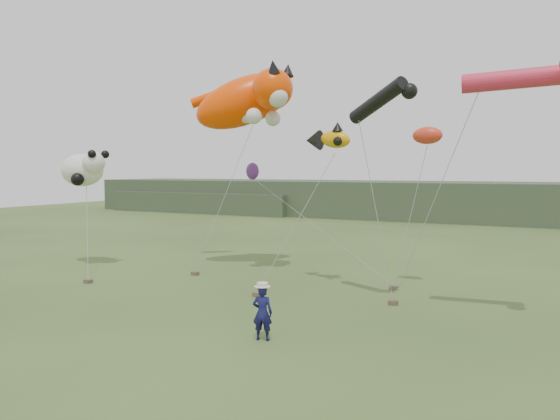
{
  "coord_description": "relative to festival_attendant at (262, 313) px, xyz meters",
  "views": [
    {
      "loc": [
        9.7,
        -15.84,
        5.34
      ],
      "look_at": [
        0.08,
        3.0,
        3.77
      ],
      "focal_mm": 35.0,
      "sensor_mm": 36.0,
      "label": 1
    }
  ],
  "objects": [
    {
      "name": "ground",
      "position": [
        -1.59,
        1.16,
        -0.87
      ],
      "size": [
        120.0,
        120.0,
        0.0
      ],
      "primitive_type": "plane",
      "color": "#385123",
      "rests_on": "ground"
    },
    {
      "name": "headland",
      "position": [
        -4.7,
        45.85,
        1.06
      ],
      "size": [
        90.0,
        13.0,
        4.0
      ],
      "color": "#2D3D28",
      "rests_on": "ground"
    },
    {
      "name": "festival_attendant",
      "position": [
        0.0,
        0.0,
        0.0
      ],
      "size": [
        0.72,
        0.57,
        1.73
      ],
      "primitive_type": "imported",
      "rotation": [
        0.0,
        0.0,
        3.41
      ],
      "color": "#131447",
      "rests_on": "ground"
    },
    {
      "name": "sandbag_anchors",
      "position": [
        -3.69,
        6.35,
        -0.78
      ],
      "size": [
        14.27,
        5.44,
        0.18
      ],
      "color": "brown",
      "rests_on": "ground"
    },
    {
      "name": "cat_kite",
      "position": [
        -6.44,
        10.4,
        8.16
      ],
      "size": [
        7.29,
        5.42,
        4.28
      ],
      "color": "#FA4000",
      "rests_on": "ground"
    },
    {
      "name": "fish_kite",
      "position": [
        -1.25,
        8.33,
        5.85
      ],
      "size": [
        2.39,
        1.59,
        1.23
      ],
      "color": "orange",
      "rests_on": "ground"
    },
    {
      "name": "tube_kites",
      "position": [
        5.12,
        5.74,
        7.43
      ],
      "size": [
        8.43,
        2.63,
        1.82
      ],
      "color": "black",
      "rests_on": "ground"
    },
    {
      "name": "panda_kite",
      "position": [
        -15.11,
        7.11,
        4.5
      ],
      "size": [
        3.15,
        2.04,
        1.96
      ],
      "color": "white",
      "rests_on": "ground"
    },
    {
      "name": "misc_kites",
      "position": [
        -1.17,
        11.03,
        5.37
      ],
      "size": [
        11.95,
        4.17,
        2.47
      ],
      "color": "red",
      "rests_on": "ground"
    }
  ]
}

